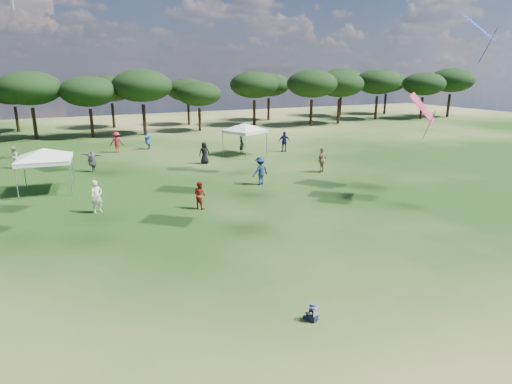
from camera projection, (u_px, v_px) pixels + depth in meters
ground at (364, 361)px, 11.26m from camera, size 140.00×140.00×0.00m
tree_line at (130, 87)px, 51.93m from camera, size 108.78×17.63×7.77m
tent_left at (43, 150)px, 26.26m from camera, size 6.23×6.23×3.07m
tent_right at (245, 125)px, 38.22m from camera, size 5.55×5.55×3.14m
toddler at (313, 313)px, 13.03m from camera, size 0.44×0.48×0.58m
festival_crowd at (129, 160)px, 32.16m from camera, size 29.09×21.39×1.92m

